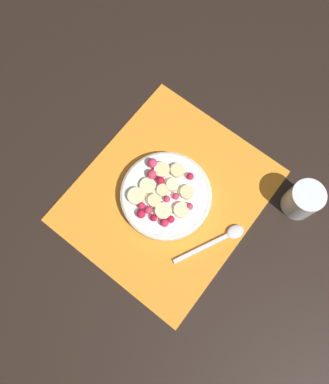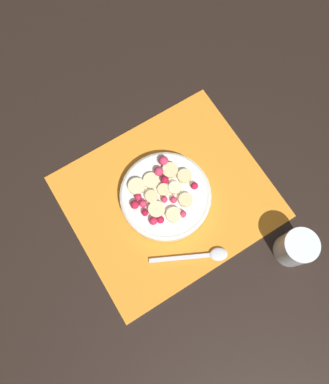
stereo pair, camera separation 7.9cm
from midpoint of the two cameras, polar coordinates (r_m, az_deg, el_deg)
ground_plane at (r=0.83m, az=-2.16°, el=-1.03°), size 3.00×3.00×0.00m
placemat at (r=0.83m, az=-2.17°, el=-0.97°), size 0.43×0.37×0.01m
fruit_bowl at (r=0.81m, az=-2.81°, el=-0.80°), size 0.20×0.20×0.05m
spoon at (r=0.81m, az=6.20°, el=-7.43°), size 0.16×0.09×0.01m
drinking_glass at (r=0.82m, az=17.81°, el=-1.64°), size 0.07×0.07×0.08m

